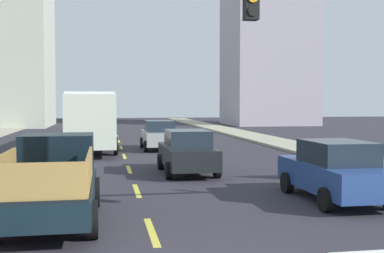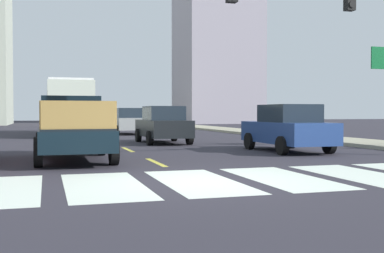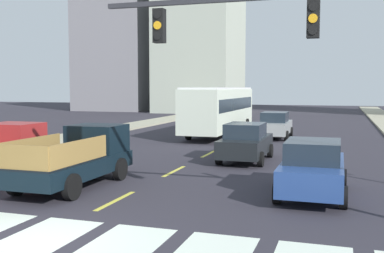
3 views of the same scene
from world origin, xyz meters
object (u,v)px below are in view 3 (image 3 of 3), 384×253
object	(u,v)px
sedan_near_right	(246,142)
sedan_mid	(313,168)
sedan_near_left	(275,125)
traffic_signal_gantry	(368,46)
pickup_stakebed	(79,157)
city_bus	(219,107)

from	to	relation	value
sedan_near_right	sedan_mid	distance (m)	6.81
sedan_near_left	sedan_mid	world-z (taller)	same
sedan_near_left	traffic_signal_gantry	bearing A→B (deg)	-78.96
sedan_near_right	sedan_mid	bearing A→B (deg)	-61.80
pickup_stakebed	sedan_mid	bearing A→B (deg)	7.41
pickup_stakebed	sedan_near_right	world-z (taller)	pickup_stakebed
pickup_stakebed	sedan_mid	world-z (taller)	pickup_stakebed
sedan_near_right	sedan_near_left	distance (m)	9.82
pickup_stakebed	city_bus	distance (m)	17.00
city_bus	traffic_signal_gantry	distance (m)	21.59
pickup_stakebed	sedan_mid	distance (m)	7.74
sedan_near_left	traffic_signal_gantry	distance (m)	20.17
sedan_mid	pickup_stakebed	bearing A→B (deg)	-172.89
city_bus	sedan_near_right	world-z (taller)	city_bus
sedan_near_right	sedan_near_left	world-z (taller)	same
city_bus	traffic_signal_gantry	xyz separation A→B (m)	(8.43, -19.75, 2.26)
city_bus	traffic_signal_gantry	world-z (taller)	traffic_signal_gantry
sedan_near_left	sedan_mid	size ratio (longest dim) A/B	1.00
sedan_near_right	sedan_mid	xyz separation A→B (m)	(3.27, -5.97, 0.00)
pickup_stakebed	sedan_near_left	bearing A→B (deg)	76.77
city_bus	sedan_near_left	bearing A→B (deg)	-7.92
sedan_near_right	traffic_signal_gantry	size ratio (longest dim) A/B	0.47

